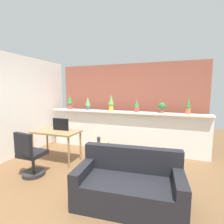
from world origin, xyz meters
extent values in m
plane|color=brown|center=(0.00, 0.00, 0.00)|extent=(12.00, 12.00, 0.00)
cube|color=white|center=(0.00, 2.00, 0.54)|extent=(4.46, 0.16, 1.08)
cube|color=white|center=(0.00, 1.96, 1.10)|extent=(4.46, 0.31, 0.04)
cube|color=#9E5442|center=(0.00, 2.60, 1.25)|extent=(4.46, 0.10, 2.50)
cube|color=white|center=(-2.48, 0.40, 1.30)|extent=(0.12, 4.40, 2.60)
cylinder|color=#B7474C|center=(-1.70, 1.97, 1.19)|extent=(0.15, 0.15, 0.14)
sphere|color=#3D843D|center=(-1.70, 1.97, 1.31)|extent=(0.16, 0.16, 0.16)
cone|color=#3D843D|center=(-1.70, 1.97, 1.46)|extent=(0.14, 0.14, 0.25)
cylinder|color=#386B84|center=(-1.07, 1.95, 1.17)|extent=(0.12, 0.12, 0.09)
sphere|color=#669E4C|center=(-1.07, 1.95, 1.26)|extent=(0.16, 0.16, 0.16)
cone|color=#669E4C|center=(-1.07, 1.95, 1.40)|extent=(0.13, 0.13, 0.22)
cylinder|color=gold|center=(-0.34, 1.97, 1.20)|extent=(0.12, 0.12, 0.15)
sphere|color=#669E4C|center=(-0.34, 1.97, 1.32)|extent=(0.15, 0.15, 0.15)
cone|color=#669E4C|center=(-0.34, 1.97, 1.47)|extent=(0.13, 0.13, 0.24)
cylinder|color=#B7474C|center=(0.39, 1.95, 1.18)|extent=(0.14, 0.14, 0.12)
cone|color=#3D843D|center=(0.39, 1.95, 1.36)|extent=(0.13, 0.13, 0.23)
cylinder|color=#B7474C|center=(1.05, 1.99, 1.17)|extent=(0.11, 0.11, 0.10)
sphere|color=#2D7033|center=(1.05, 1.99, 1.30)|extent=(0.20, 0.20, 0.20)
cylinder|color=#C66B42|center=(1.66, 1.97, 1.20)|extent=(0.12, 0.12, 0.14)
sphere|color=#3D843D|center=(1.66, 1.97, 1.30)|extent=(0.10, 0.10, 0.10)
cone|color=#3D843D|center=(1.66, 1.97, 1.43)|extent=(0.09, 0.09, 0.23)
cylinder|color=#99754C|center=(-1.78, 0.49, 0.35)|extent=(0.04, 0.04, 0.71)
cylinder|color=#99754C|center=(-0.78, 0.49, 0.35)|extent=(0.04, 0.04, 0.71)
cylinder|color=#99754C|center=(-1.78, 0.99, 0.35)|extent=(0.04, 0.04, 0.71)
cylinder|color=#99754C|center=(-0.78, 0.99, 0.35)|extent=(0.04, 0.04, 0.71)
cube|color=#99754C|center=(-1.28, 0.74, 0.73)|extent=(1.10, 0.60, 0.04)
cube|color=black|center=(-1.21, 0.82, 0.89)|extent=(0.42, 0.04, 0.29)
cylinder|color=#262628|center=(-1.29, 0.00, 0.04)|extent=(0.44, 0.44, 0.07)
cylinder|color=#333333|center=(-1.29, 0.00, 0.24)|extent=(0.06, 0.06, 0.34)
cube|color=black|center=(-1.29, 0.00, 0.45)|extent=(0.44, 0.44, 0.08)
cube|color=black|center=(-1.31, -0.19, 0.70)|extent=(0.45, 0.13, 0.42)
cube|color=tan|center=(-0.28, 0.90, 0.25)|extent=(0.40, 0.40, 0.50)
cube|color=black|center=(-0.28, 0.71, 0.25)|extent=(0.28, 0.04, 0.28)
cylinder|color=#2D2D33|center=(-0.26, 0.91, 0.57)|extent=(0.08, 0.08, 0.14)
cube|color=black|center=(0.73, -0.24, 0.20)|extent=(1.62, 0.89, 0.40)
cube|color=black|center=(0.71, 0.06, 0.60)|extent=(1.57, 0.29, 0.40)
cube|color=black|center=(0.04, -0.30, 0.48)|extent=(0.22, 0.77, 0.16)
cube|color=black|center=(1.43, -0.18, 0.48)|extent=(0.22, 0.77, 0.16)
camera|label=1|loc=(1.30, -2.52, 1.70)|focal=27.20mm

